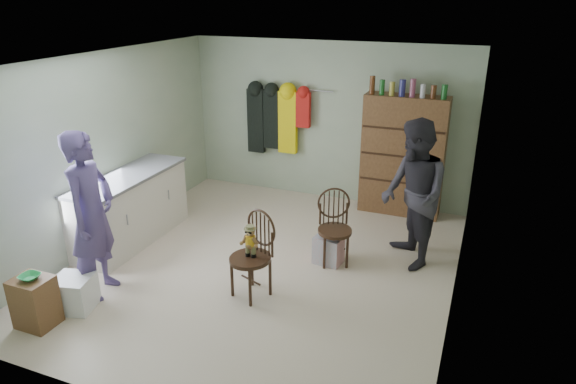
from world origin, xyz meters
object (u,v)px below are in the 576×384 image
at_px(chair_front, 253,249).
at_px(chair_far, 334,224).
at_px(counter, 131,208).
at_px(dresser, 403,155).

relative_size(chair_front, chair_far, 1.05).
distance_m(counter, chair_front, 2.20).
bearing_deg(dresser, counter, -144.31).
height_order(chair_far, dresser, dresser).
bearing_deg(chair_front, counter, -174.55).
bearing_deg(counter, chair_far, 9.48).
xyz_separation_m(chair_far, dresser, (0.48, 1.84, 0.41)).
xyz_separation_m(chair_front, chair_far, (0.60, 1.06, -0.06)).
height_order(chair_front, chair_far, chair_front).
relative_size(counter, chair_front, 1.87).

